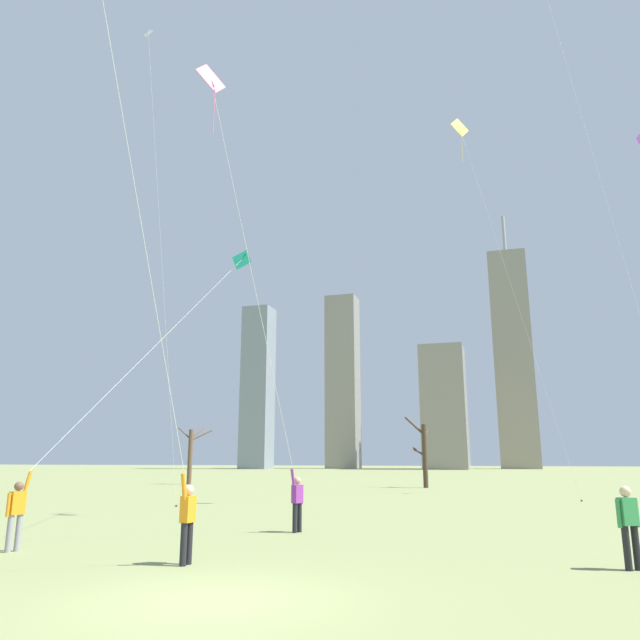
{
  "coord_description": "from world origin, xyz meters",
  "views": [
    {
      "loc": [
        4.54,
        -9.13,
        2.15
      ],
      "look_at": [
        0.0,
        6.0,
        5.83
      ],
      "focal_mm": 33.6,
      "sensor_mm": 36.0,
      "label": 1
    }
  ],
  "objects_px": {
    "kite_flyer_foreground_right_green": "(168,401)",
    "kite_flyer_midfield_right_pink": "(287,451)",
    "kite_flyer_midfield_left_teal": "(57,465)",
    "bare_tree_left_of_center": "(424,452)",
    "distant_kite_drifting_left_white": "(152,100)",
    "bare_tree_far_right_edge": "(191,454)",
    "distant_kite_high_overhead_yellow": "(469,158)",
    "bystander_far_off_by_trees": "(629,523)"
  },
  "relations": [
    {
      "from": "kite_flyer_midfield_right_pink",
      "to": "distant_kite_high_overhead_yellow",
      "type": "height_order",
      "value": "distant_kite_high_overhead_yellow"
    },
    {
      "from": "kite_flyer_midfield_left_teal",
      "to": "bare_tree_left_of_center",
      "type": "xyz_separation_m",
      "value": [
        5.24,
        34.9,
        0.71
      ]
    },
    {
      "from": "bystander_far_off_by_trees",
      "to": "bare_tree_far_right_edge",
      "type": "relative_size",
      "value": 0.32
    },
    {
      "from": "bare_tree_left_of_center",
      "to": "bystander_far_off_by_trees",
      "type": "bearing_deg",
      "value": -76.41
    },
    {
      "from": "kite_flyer_midfield_right_pink",
      "to": "bystander_far_off_by_trees",
      "type": "height_order",
      "value": "kite_flyer_midfield_right_pink"
    },
    {
      "from": "kite_flyer_foreground_right_green",
      "to": "bystander_far_off_by_trees",
      "type": "xyz_separation_m",
      "value": [
        8.86,
        3.01,
        -2.41
      ]
    },
    {
      "from": "bystander_far_off_by_trees",
      "to": "distant_kite_drifting_left_white",
      "type": "bearing_deg",
      "value": 149.47
    },
    {
      "from": "kite_flyer_foreground_right_green",
      "to": "kite_flyer_midfield_left_teal",
      "type": "relative_size",
      "value": 1.29
    },
    {
      "from": "kite_flyer_midfield_right_pink",
      "to": "bare_tree_far_right_edge",
      "type": "bearing_deg",
      "value": 122.93
    },
    {
      "from": "bystander_far_off_by_trees",
      "to": "bare_tree_far_right_edge",
      "type": "height_order",
      "value": "bare_tree_far_right_edge"
    },
    {
      "from": "bare_tree_far_right_edge",
      "to": "bystander_far_off_by_trees",
      "type": "bearing_deg",
      "value": -50.36
    },
    {
      "from": "kite_flyer_foreground_right_green",
      "to": "kite_flyer_midfield_right_pink",
      "type": "height_order",
      "value": "kite_flyer_foreground_right_green"
    },
    {
      "from": "bare_tree_far_right_edge",
      "to": "bare_tree_left_of_center",
      "type": "bearing_deg",
      "value": -1.59
    },
    {
      "from": "bystander_far_off_by_trees",
      "to": "bare_tree_far_right_edge",
      "type": "distance_m",
      "value": 45.54
    },
    {
      "from": "kite_flyer_midfield_left_teal",
      "to": "bare_tree_left_of_center",
      "type": "height_order",
      "value": "kite_flyer_midfield_left_teal"
    },
    {
      "from": "distant_kite_high_overhead_yellow",
      "to": "bare_tree_far_right_edge",
      "type": "height_order",
      "value": "distant_kite_high_overhead_yellow"
    },
    {
      "from": "bystander_far_off_by_trees",
      "to": "distant_kite_high_overhead_yellow",
      "type": "relative_size",
      "value": 0.08
    },
    {
      "from": "distant_kite_drifting_left_white",
      "to": "bare_tree_far_right_edge",
      "type": "bearing_deg",
      "value": 111.78
    },
    {
      "from": "kite_flyer_foreground_right_green",
      "to": "distant_kite_drifting_left_white",
      "type": "bearing_deg",
      "value": 126.5
    },
    {
      "from": "bare_tree_left_of_center",
      "to": "kite_flyer_foreground_right_green",
      "type": "bearing_deg",
      "value": -90.81
    },
    {
      "from": "distant_kite_high_overhead_yellow",
      "to": "distant_kite_drifting_left_white",
      "type": "xyz_separation_m",
      "value": [
        -16.62,
        -4.42,
        3.78
      ]
    },
    {
      "from": "kite_flyer_midfield_left_teal",
      "to": "bare_tree_left_of_center",
      "type": "bearing_deg",
      "value": 81.45
    },
    {
      "from": "kite_flyer_midfield_right_pink",
      "to": "distant_kite_drifting_left_white",
      "type": "bearing_deg",
      "value": 143.66
    },
    {
      "from": "distant_kite_drifting_left_white",
      "to": "bare_tree_far_right_edge",
      "type": "height_order",
      "value": "distant_kite_drifting_left_white"
    },
    {
      "from": "distant_kite_high_overhead_yellow",
      "to": "bare_tree_far_right_edge",
      "type": "bearing_deg",
      "value": 143.8
    },
    {
      "from": "kite_flyer_foreground_right_green",
      "to": "bare_tree_left_of_center",
      "type": "relative_size",
      "value": 2.52
    },
    {
      "from": "kite_flyer_midfield_right_pink",
      "to": "bare_tree_far_right_edge",
      "type": "relative_size",
      "value": 2.54
    },
    {
      "from": "kite_flyer_midfield_left_teal",
      "to": "bare_tree_far_right_edge",
      "type": "relative_size",
      "value": 2.15
    },
    {
      "from": "kite_flyer_midfield_left_teal",
      "to": "bystander_far_off_by_trees",
      "type": "distance_m",
      "value": 13.63
    },
    {
      "from": "kite_flyer_foreground_right_green",
      "to": "kite_flyer_midfield_left_teal",
      "type": "xyz_separation_m",
      "value": [
        -4.72,
        2.57,
        -1.32
      ]
    },
    {
      "from": "kite_flyer_foreground_right_green",
      "to": "kite_flyer_midfield_right_pink",
      "type": "relative_size",
      "value": 1.09
    },
    {
      "from": "distant_kite_high_overhead_yellow",
      "to": "bare_tree_left_of_center",
      "type": "distance_m",
      "value": 24.37
    },
    {
      "from": "kite_flyer_midfield_right_pink",
      "to": "kite_flyer_midfield_left_teal",
      "type": "distance_m",
      "value": 6.34
    },
    {
      "from": "distant_kite_high_overhead_yellow",
      "to": "distant_kite_drifting_left_white",
      "type": "bearing_deg",
      "value": -165.1
    },
    {
      "from": "kite_flyer_foreground_right_green",
      "to": "bare_tree_left_of_center",
      "type": "bearing_deg",
      "value": 89.19
    },
    {
      "from": "kite_flyer_midfield_left_teal",
      "to": "bare_tree_left_of_center",
      "type": "distance_m",
      "value": 35.3
    },
    {
      "from": "kite_flyer_midfield_right_pink",
      "to": "distant_kite_high_overhead_yellow",
      "type": "relative_size",
      "value": 0.64
    },
    {
      "from": "distant_kite_high_overhead_yellow",
      "to": "distant_kite_drifting_left_white",
      "type": "relative_size",
      "value": 0.76
    },
    {
      "from": "distant_kite_drifting_left_white",
      "to": "distant_kite_high_overhead_yellow",
      "type": "bearing_deg",
      "value": 14.9
    },
    {
      "from": "bystander_far_off_by_trees",
      "to": "bare_tree_far_right_edge",
      "type": "xyz_separation_m",
      "value": [
        -29.03,
        35.04,
        1.73
      ]
    },
    {
      "from": "kite_flyer_midfield_left_teal",
      "to": "bare_tree_far_right_edge",
      "type": "height_order",
      "value": "kite_flyer_midfield_left_teal"
    },
    {
      "from": "bare_tree_left_of_center",
      "to": "bare_tree_far_right_edge",
      "type": "height_order",
      "value": "bare_tree_left_of_center"
    }
  ]
}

